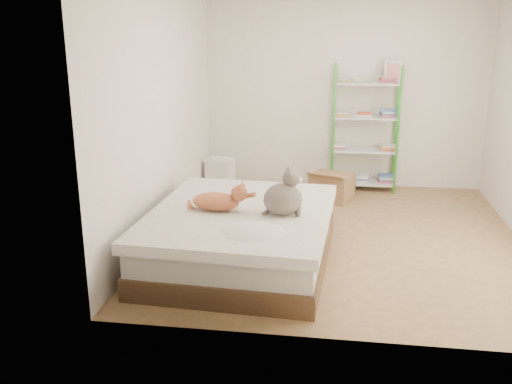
% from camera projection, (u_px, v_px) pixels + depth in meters
% --- Properties ---
extents(room, '(3.81, 4.21, 2.61)m').
position_uv_depth(room, '(344.00, 117.00, 5.78)').
color(room, '#A37957').
rests_on(room, ground).
extents(bed, '(1.76, 2.15, 0.53)m').
position_uv_depth(bed, '(241.00, 236.00, 5.43)').
color(bed, '#4B2D20').
rests_on(bed, ground).
extents(orange_cat, '(0.55, 0.33, 0.22)m').
position_uv_depth(orange_cat, '(216.00, 199.00, 5.32)').
color(orange_cat, '#CD7044').
rests_on(orange_cat, bed).
extents(grey_cat, '(0.44, 0.39, 0.43)m').
position_uv_depth(grey_cat, '(283.00, 192.00, 5.16)').
color(grey_cat, '#75695C').
rests_on(grey_cat, bed).
extents(shelf_unit, '(0.88, 0.36, 1.74)m').
position_uv_depth(shelf_unit, '(365.00, 132.00, 7.66)').
color(shelf_unit, green).
rests_on(shelf_unit, ground).
extents(cardboard_box, '(0.61, 0.63, 0.40)m').
position_uv_depth(cardboard_box, '(332.00, 187.00, 7.37)').
color(cardboard_box, olive).
rests_on(cardboard_box, ground).
extents(white_bin, '(0.43, 0.40, 0.42)m').
position_uv_depth(white_bin, '(220.00, 173.00, 7.90)').
color(white_bin, white).
rests_on(white_bin, ground).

